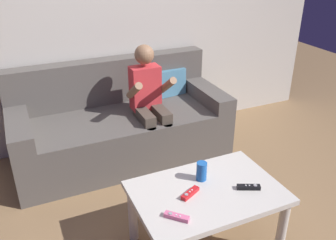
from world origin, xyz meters
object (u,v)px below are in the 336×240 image
Objects in this scene: game_remote_black_near_edge at (249,187)px; game_remote_red_far_corner at (190,193)px; game_remote_pink_center at (177,217)px; soda_can at (202,171)px; person_seated_on_couch at (149,99)px; couch at (121,125)px; coffee_table at (207,200)px.

game_remote_black_near_edge is 1.01× the size of game_remote_red_far_corner.
game_remote_pink_center is 1.03× the size of soda_can.
game_remote_red_far_corner is (0.16, 0.15, 0.00)m from game_remote_pink_center.
person_seated_on_couch is at bearing 80.45° from game_remote_red_far_corner.
person_seated_on_couch is 1.24m from game_remote_black_near_edge.
couch reaches higher than soda_can.
game_remote_red_far_corner is (-0.35, 0.09, 0.00)m from game_remote_black_near_edge.
coffee_table is (0.14, -1.31, 0.08)m from couch.
game_remote_red_far_corner is (0.02, -1.31, 0.16)m from couch.
game_remote_pink_center is 0.40m from soda_can.
game_remote_pink_center is 0.22m from game_remote_red_far_corner.
game_remote_pink_center reaches higher than coffee_table.
game_remote_red_far_corner is at bearing 44.04° from game_remote_pink_center.
game_remote_pink_center is (-0.27, -0.15, 0.08)m from coffee_table.
couch is 0.40m from person_seated_on_couch.
coffee_table is 0.32m from game_remote_pink_center.
person_seated_on_couch is 1.02m from soda_can.
person_seated_on_couch is at bearing -41.31° from couch.
person_seated_on_couch is 8.24× the size of game_remote_pink_center.
game_remote_red_far_corner reaches higher than coffee_table.
soda_can reaches higher than game_remote_red_far_corner.
game_remote_black_near_edge is 0.36m from game_remote_red_far_corner.
game_remote_black_near_edge is at bearing -82.47° from person_seated_on_couch.
coffee_table is 7.13× the size of game_remote_pink_center.
couch reaches higher than game_remote_red_far_corner.
person_seated_on_couch is at bearing 86.98° from soda_can.
couch is 1.23m from soda_can.
game_remote_black_near_edge and game_remote_red_far_corner have the same top height.
couch reaches higher than coffee_table.
game_remote_black_near_edge is at bearing 6.91° from game_remote_pink_center.
person_seated_on_couch reaches higher than game_remote_red_far_corner.
game_remote_pink_center is (-0.51, -0.06, 0.00)m from game_remote_black_near_edge.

